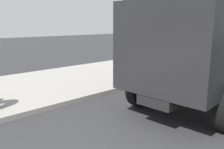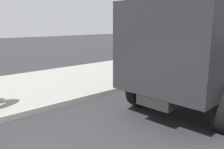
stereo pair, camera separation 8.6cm
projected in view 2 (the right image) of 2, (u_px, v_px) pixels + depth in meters
dump_truck_orange at (214, 51)px, 7.51m from camera, size 7.10×3.03×3.00m
bare_tree at (125, 9)px, 9.72m from camera, size 1.61×1.50×5.56m
street_light_pole at (175, 0)px, 11.08m from camera, size 0.12×0.12×6.77m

